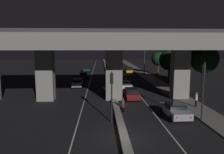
{
  "coord_description": "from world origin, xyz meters",
  "views": [
    {
      "loc": [
        -1.75,
        -16.06,
        7.08
      ],
      "look_at": [
        0.3,
        22.57,
        1.58
      ],
      "focal_mm": 35.0,
      "sensor_mm": 36.0,
      "label": 1
    }
  ],
  "objects_px": {
    "car_grey_fourth": "(119,78)",
    "motorcycle_black_filtering_mid": "(118,94)",
    "car_dark_blue_second_oncoming": "(83,76)",
    "car_silver_lead_oncoming": "(78,83)",
    "motorcycle_red_filtering_near": "(123,105)",
    "pedestrian_on_sidewalk": "(196,100)",
    "traffic_light_right_of_median": "(203,81)",
    "car_white_third": "(125,85)",
    "car_grey_fifth": "(118,73)",
    "traffic_light_left_of_median": "(112,88)",
    "street_lamp": "(143,57)",
    "car_dark_green_third_oncoming": "(87,69)",
    "car_dark_red_second": "(131,93)",
    "car_taxi_yellow_sixth": "(129,70)",
    "car_silver_lead": "(175,110)"
  },
  "relations": [
    {
      "from": "car_dark_blue_second_oncoming",
      "to": "car_dark_green_third_oncoming",
      "type": "relative_size",
      "value": 1.04
    },
    {
      "from": "car_dark_red_second",
      "to": "car_silver_lead_oncoming",
      "type": "distance_m",
      "value": 12.43
    },
    {
      "from": "car_grey_fourth",
      "to": "motorcycle_black_filtering_mid",
      "type": "xyz_separation_m",
      "value": [
        -1.32,
        -12.98,
        -0.2
      ]
    },
    {
      "from": "car_grey_fifth",
      "to": "car_dark_green_third_oncoming",
      "type": "bearing_deg",
      "value": 34.89
    },
    {
      "from": "car_white_third",
      "to": "pedestrian_on_sidewalk",
      "type": "xyz_separation_m",
      "value": [
        6.88,
        -11.68,
        0.24
      ]
    },
    {
      "from": "traffic_light_right_of_median",
      "to": "motorcycle_red_filtering_near",
      "type": "distance_m",
      "value": 8.65
    },
    {
      "from": "street_lamp",
      "to": "car_dark_green_third_oncoming",
      "type": "bearing_deg",
      "value": 144.41
    },
    {
      "from": "car_grey_fifth",
      "to": "traffic_light_left_of_median",
      "type": "bearing_deg",
      "value": 172.17
    },
    {
      "from": "car_grey_fourth",
      "to": "car_dark_green_third_oncoming",
      "type": "distance_m",
      "value": 20.02
    },
    {
      "from": "car_dark_blue_second_oncoming",
      "to": "motorcycle_black_filtering_mid",
      "type": "height_order",
      "value": "car_dark_blue_second_oncoming"
    },
    {
      "from": "street_lamp",
      "to": "car_dark_blue_second_oncoming",
      "type": "distance_m",
      "value": 14.69
    },
    {
      "from": "traffic_light_right_of_median",
      "to": "street_lamp",
      "type": "distance_m",
      "value": 31.21
    },
    {
      "from": "car_grey_fourth",
      "to": "motorcycle_red_filtering_near",
      "type": "bearing_deg",
      "value": 178.04
    },
    {
      "from": "car_silver_lead_oncoming",
      "to": "motorcycle_red_filtering_near",
      "type": "distance_m",
      "value": 15.89
    },
    {
      "from": "traffic_light_right_of_median",
      "to": "car_white_third",
      "type": "bearing_deg",
      "value": 109.2
    },
    {
      "from": "car_dark_blue_second_oncoming",
      "to": "motorcycle_red_filtering_near",
      "type": "xyz_separation_m",
      "value": [
        6.19,
        -24.07,
        -0.1
      ]
    },
    {
      "from": "car_white_third",
      "to": "car_dark_blue_second_oncoming",
      "type": "relative_size",
      "value": 0.87
    },
    {
      "from": "motorcycle_red_filtering_near",
      "to": "pedestrian_on_sidewalk",
      "type": "height_order",
      "value": "pedestrian_on_sidewalk"
    },
    {
      "from": "car_dark_red_second",
      "to": "pedestrian_on_sidewalk",
      "type": "distance_m",
      "value": 8.25
    },
    {
      "from": "car_dark_red_second",
      "to": "motorcycle_black_filtering_mid",
      "type": "xyz_separation_m",
      "value": [
        -1.75,
        0.71,
        -0.19
      ]
    },
    {
      "from": "car_dark_green_third_oncoming",
      "to": "car_white_third",
      "type": "bearing_deg",
      "value": 16.16
    },
    {
      "from": "traffic_light_left_of_median",
      "to": "traffic_light_right_of_median",
      "type": "distance_m",
      "value": 8.6
    },
    {
      "from": "car_dark_blue_second_oncoming",
      "to": "pedestrian_on_sidewalk",
      "type": "xyz_separation_m",
      "value": [
        14.69,
        -23.58,
        0.26
      ]
    },
    {
      "from": "car_grey_fourth",
      "to": "car_dark_blue_second_oncoming",
      "type": "distance_m",
      "value": 9.1
    },
    {
      "from": "motorcycle_red_filtering_near",
      "to": "motorcycle_black_filtering_mid",
      "type": "xyz_separation_m",
      "value": [
        -0.1,
        5.8,
        -0.02
      ]
    },
    {
      "from": "car_dark_red_second",
      "to": "car_grey_fifth",
      "type": "relative_size",
      "value": 0.95
    },
    {
      "from": "car_white_third",
      "to": "car_grey_fifth",
      "type": "height_order",
      "value": "car_grey_fifth"
    },
    {
      "from": "car_dark_green_third_oncoming",
      "to": "car_grey_fourth",
      "type": "bearing_deg",
      "value": 20.72
    },
    {
      "from": "car_silver_lead_oncoming",
      "to": "pedestrian_on_sidewalk",
      "type": "height_order",
      "value": "pedestrian_on_sidewalk"
    },
    {
      "from": "traffic_light_right_of_median",
      "to": "car_taxi_yellow_sixth",
      "type": "xyz_separation_m",
      "value": [
        -2.14,
        37.47,
        -3.02
      ]
    },
    {
      "from": "car_dark_red_second",
      "to": "car_grey_fourth",
      "type": "bearing_deg",
      "value": 0.71
    },
    {
      "from": "traffic_light_left_of_median",
      "to": "car_dark_green_third_oncoming",
      "type": "bearing_deg",
      "value": 96.67
    },
    {
      "from": "car_silver_lead_oncoming",
      "to": "motorcycle_black_filtering_mid",
      "type": "xyz_separation_m",
      "value": [
        6.35,
        -8.71,
        -0.13
      ]
    },
    {
      "from": "car_dark_red_second",
      "to": "car_dark_blue_second_oncoming",
      "type": "distance_m",
      "value": 20.53
    },
    {
      "from": "traffic_light_right_of_median",
      "to": "car_white_third",
      "type": "xyz_separation_m",
      "value": [
        -5.52,
        15.86,
        -3.07
      ]
    },
    {
      "from": "traffic_light_right_of_median",
      "to": "car_grey_fifth",
      "type": "height_order",
      "value": "traffic_light_right_of_median"
    },
    {
      "from": "car_grey_fourth",
      "to": "car_silver_lead_oncoming",
      "type": "relative_size",
      "value": 0.94
    },
    {
      "from": "motorcycle_red_filtering_near",
      "to": "car_dark_red_second",
      "type": "bearing_deg",
      "value": -19.52
    },
    {
      "from": "car_white_third",
      "to": "car_dark_blue_second_oncoming",
      "type": "xyz_separation_m",
      "value": [
        -7.81,
        11.91,
        -0.02
      ]
    },
    {
      "from": "motorcycle_red_filtering_near",
      "to": "car_taxi_yellow_sixth",
      "type": "bearing_deg",
      "value": -9.96
    },
    {
      "from": "traffic_light_left_of_median",
      "to": "street_lamp",
      "type": "height_order",
      "value": "street_lamp"
    },
    {
      "from": "traffic_light_right_of_median",
      "to": "car_grey_fifth",
      "type": "xyz_separation_m",
      "value": [
        -5.62,
        30.84,
        -2.85
      ]
    },
    {
      "from": "car_silver_lead",
      "to": "car_taxi_yellow_sixth",
      "type": "relative_size",
      "value": 1.04
    },
    {
      "from": "car_dark_red_second",
      "to": "car_grey_fourth",
      "type": "relative_size",
      "value": 1.06
    },
    {
      "from": "pedestrian_on_sidewalk",
      "to": "car_silver_lead_oncoming",
      "type": "bearing_deg",
      "value": 136.81
    },
    {
      "from": "car_grey_fifth",
      "to": "car_silver_lead_oncoming",
      "type": "height_order",
      "value": "car_grey_fifth"
    },
    {
      "from": "traffic_light_left_of_median",
      "to": "car_taxi_yellow_sixth",
      "type": "distance_m",
      "value": 38.09
    },
    {
      "from": "car_white_third",
      "to": "car_dark_green_third_oncoming",
      "type": "relative_size",
      "value": 0.91
    },
    {
      "from": "car_white_third",
      "to": "car_silver_lead_oncoming",
      "type": "distance_m",
      "value": 8.41
    },
    {
      "from": "car_dark_red_second",
      "to": "car_dark_blue_second_oncoming",
      "type": "height_order",
      "value": "car_dark_red_second"
    }
  ]
}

